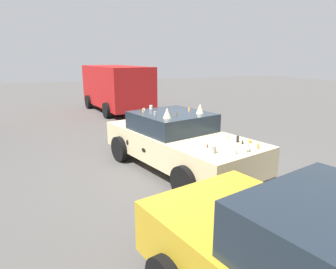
{
  "coord_description": "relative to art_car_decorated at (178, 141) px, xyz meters",
  "views": [
    {
      "loc": [
        -6.23,
        3.0,
        2.69
      ],
      "look_at": [
        0.0,
        0.3,
        0.9
      ],
      "focal_mm": 31.28,
      "sensor_mm": 36.0,
      "label": 1
    }
  ],
  "objects": [
    {
      "name": "parked_van_near_right",
      "position": [
        8.59,
        -0.56,
        0.58
      ],
      "size": [
        5.33,
        2.76,
        2.28
      ],
      "rotation": [
        0.0,
        0.0,
        0.12
      ],
      "color": "#B21919",
      "rests_on": "ground"
    },
    {
      "name": "art_car_decorated",
      "position": [
        0.0,
        0.0,
        0.0
      ],
      "size": [
        4.63,
        2.78,
        1.61
      ],
      "rotation": [
        0.0,
        0.0,
        3.37
      ],
      "color": "beige",
      "rests_on": "ground"
    },
    {
      "name": "ground_plane",
      "position": [
        -0.06,
        -0.01,
        -0.69
      ],
      "size": [
        60.0,
        60.0,
        0.0
      ],
      "primitive_type": "plane",
      "color": "#514F4C"
    }
  ]
}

